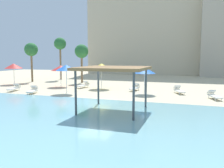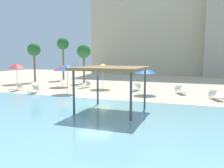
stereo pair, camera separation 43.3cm
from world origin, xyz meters
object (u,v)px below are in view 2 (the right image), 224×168
at_px(beach_umbrella_yellow_2, 103,66).
at_px(palm_tree_3, 84,52).
at_px(lounge_chair_0, 16,88).
at_px(lounge_chair_3, 34,90).
at_px(lounge_chair_1, 136,87).
at_px(palm_tree_0, 34,50).
at_px(palm_tree_1, 63,45).
at_px(beach_umbrella_red_5, 16,66).
at_px(lounge_chair_5, 85,85).
at_px(beach_umbrella_red_1, 62,68).
at_px(lounge_chair_2, 215,96).
at_px(beach_umbrella_blue_0, 145,70).
at_px(beach_umbrella_blue_3, 67,68).
at_px(shade_pavilion, 112,70).
at_px(lounge_chair_4, 180,90).

xyz_separation_m(beach_umbrella_yellow_2, palm_tree_3, (-4.83, 4.74, 1.75)).
bearing_deg(lounge_chair_0, lounge_chair_3, 60.17).
height_order(lounge_chair_1, palm_tree_0, palm_tree_0).
height_order(palm_tree_0, palm_tree_1, palm_tree_1).
distance_m(beach_umbrella_red_5, palm_tree_3, 9.12).
relative_size(beach_umbrella_yellow_2, palm_tree_1, 0.43).
bearing_deg(palm_tree_3, lounge_chair_5, -61.94).
relative_size(lounge_chair_3, palm_tree_1, 0.30).
xyz_separation_m(beach_umbrella_red_1, palm_tree_0, (-6.98, 3.58, 2.28)).
relative_size(beach_umbrella_yellow_2, palm_tree_3, 0.53).
xyz_separation_m(lounge_chair_1, lounge_chair_2, (7.58, -2.89, 0.00)).
height_order(lounge_chair_0, palm_tree_3, palm_tree_3).
bearing_deg(beach_umbrella_red_1, palm_tree_0, 152.80).
bearing_deg(palm_tree_1, lounge_chair_2, -27.30).
xyz_separation_m(beach_umbrella_blue_0, lounge_chair_0, (-13.43, -2.53, -1.96)).
xyz_separation_m(beach_umbrella_red_5, lounge_chair_1, (16.46, -0.48, -2.08)).
bearing_deg(beach_umbrella_red_1, lounge_chair_0, -120.30).
xyz_separation_m(beach_umbrella_red_5, palm_tree_3, (7.62, 4.65, 1.87)).
relative_size(beach_umbrella_blue_0, beach_umbrella_blue_3, 0.91).
xyz_separation_m(beach_umbrella_yellow_2, lounge_chair_1, (4.01, -0.39, -2.20)).
height_order(beach_umbrella_blue_0, lounge_chair_2, beach_umbrella_blue_0).
xyz_separation_m(beach_umbrella_blue_0, lounge_chair_3, (-10.44, -3.39, -1.96)).
bearing_deg(lounge_chair_5, palm_tree_0, -98.95).
bearing_deg(beach_umbrella_red_5, shade_pavilion, -31.09).
xyz_separation_m(beach_umbrella_blue_0, beach_umbrella_blue_3, (-7.33, -2.19, 0.25)).
relative_size(lounge_chair_1, palm_tree_1, 0.29).
bearing_deg(palm_tree_1, palm_tree_0, -114.27).
relative_size(beach_umbrella_red_5, lounge_chair_3, 1.38).
bearing_deg(beach_umbrella_blue_0, lounge_chair_5, 164.10).
distance_m(beach_umbrella_blue_0, beach_umbrella_yellow_2, 5.90).
distance_m(beach_umbrella_red_5, lounge_chair_0, 6.97).
height_order(beach_umbrella_red_5, lounge_chair_2, beach_umbrella_red_5).
height_order(shade_pavilion, lounge_chair_4, shade_pavilion).
height_order(lounge_chair_5, palm_tree_3, palm_tree_3).
xyz_separation_m(lounge_chair_2, palm_tree_3, (-16.43, 8.01, 3.95)).
xyz_separation_m(beach_umbrella_red_5, lounge_chair_3, (7.43, -5.82, -2.08)).
relative_size(lounge_chair_5, palm_tree_0, 0.35).
bearing_deg(lounge_chair_0, lounge_chair_5, 115.30).
bearing_deg(beach_umbrella_yellow_2, beach_umbrella_red_1, -178.75).
bearing_deg(lounge_chair_1, beach_umbrella_blue_0, 42.21).
distance_m(lounge_chair_1, lounge_chair_2, 8.11).
relative_size(lounge_chair_0, lounge_chair_5, 1.00).
distance_m(beach_umbrella_red_1, palm_tree_1, 10.03).
bearing_deg(beach_umbrella_red_1, beach_umbrella_yellow_2, 1.25).
bearing_deg(beach_umbrella_yellow_2, lounge_chair_2, -15.76).
bearing_deg(lounge_chair_4, palm_tree_1, -136.95).
bearing_deg(lounge_chair_0, beach_umbrella_blue_3, 79.44).
distance_m(beach_umbrella_red_5, palm_tree_1, 8.77).
distance_m(beach_umbrella_blue_0, beach_umbrella_red_1, 10.88).
bearing_deg(beach_umbrella_yellow_2, shade_pavilion, -64.59).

